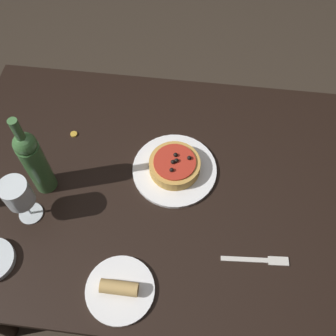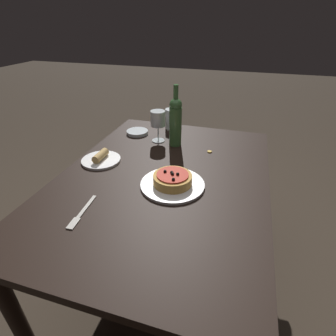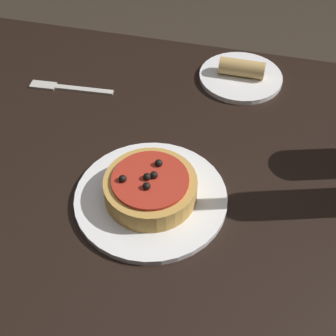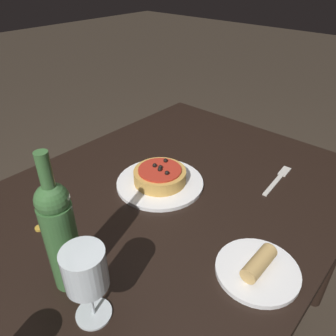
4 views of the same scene
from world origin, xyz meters
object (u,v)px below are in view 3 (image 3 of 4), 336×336
(side_plate, at_px, (241,75))
(fork, at_px, (66,88))
(pizza, at_px, (150,187))
(dining_table, at_px, (192,210))
(dinner_plate, at_px, (151,198))

(side_plate, bearing_deg, fork, -160.97)
(pizza, bearing_deg, dining_table, 43.49)
(dining_table, height_order, fork, fork)
(pizza, height_order, fork, pizza)
(dining_table, bearing_deg, pizza, -136.51)
(dinner_plate, xyz_separation_m, pizza, (-0.00, 0.00, 0.03))
(dining_table, xyz_separation_m, fork, (-0.35, 0.21, 0.09))
(dining_table, distance_m, side_plate, 0.36)
(fork, bearing_deg, pizza, 131.58)
(pizza, distance_m, fork, 0.39)
(dinner_plate, bearing_deg, dining_table, 43.53)
(dining_table, relative_size, pizza, 7.84)
(fork, distance_m, side_plate, 0.41)
(pizza, distance_m, side_plate, 0.42)
(dining_table, relative_size, fork, 6.60)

